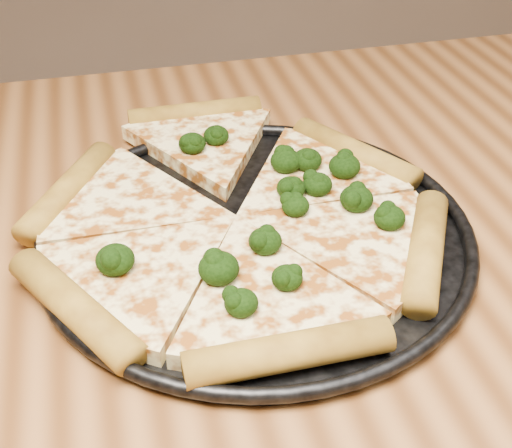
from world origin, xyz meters
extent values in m
cube|color=brown|center=(0.00, 0.00, 0.73)|extent=(1.20, 0.90, 0.04)
cube|color=brown|center=(0.54, 0.39, 0.35)|extent=(0.06, 0.06, 0.71)
cylinder|color=black|center=(0.09, 0.07, 0.75)|extent=(0.35, 0.35, 0.01)
torus|color=black|center=(0.09, 0.07, 0.76)|extent=(0.36, 0.36, 0.01)
cylinder|color=#AD822B|center=(0.21, 0.16, 0.77)|extent=(0.09, 0.14, 0.03)
cylinder|color=#AD822B|center=(0.07, 0.28, 0.77)|extent=(0.14, 0.03, 0.03)
cylinder|color=#AD822B|center=(-0.06, 0.16, 0.77)|extent=(0.09, 0.14, 0.03)
cylinder|color=#AD822B|center=(-0.06, 0.00, 0.77)|extent=(0.09, 0.14, 0.03)
cylinder|color=#AD822B|center=(0.07, -0.08, 0.77)|extent=(0.14, 0.03, 0.03)
cylinder|color=#AD822B|center=(0.21, 0.00, 0.77)|extent=(0.09, 0.14, 0.03)
ellipsoid|color=black|center=(-0.03, 0.03, 0.78)|extent=(0.03, 0.03, 0.02)
ellipsoid|color=black|center=(0.15, 0.14, 0.78)|extent=(0.03, 0.03, 0.02)
ellipsoid|color=black|center=(0.13, 0.14, 0.78)|extent=(0.03, 0.03, 0.02)
ellipsoid|color=black|center=(0.09, -0.02, 0.78)|extent=(0.02, 0.02, 0.02)
ellipsoid|color=black|center=(0.08, 0.21, 0.78)|extent=(0.03, 0.03, 0.02)
ellipsoid|color=black|center=(0.17, 0.07, 0.78)|extent=(0.03, 0.03, 0.02)
ellipsoid|color=black|center=(0.05, -0.04, 0.78)|extent=(0.02, 0.02, 0.02)
ellipsoid|color=black|center=(0.08, 0.03, 0.78)|extent=(0.03, 0.03, 0.02)
ellipsoid|color=black|center=(0.04, 0.00, 0.78)|extent=(0.03, 0.03, 0.02)
ellipsoid|color=black|center=(0.13, 0.10, 0.78)|extent=(0.03, 0.03, 0.02)
ellipsoid|color=black|center=(0.05, 0.19, 0.78)|extent=(0.03, 0.03, 0.02)
ellipsoid|color=black|center=(0.12, 0.07, 0.78)|extent=(0.02, 0.02, 0.02)
ellipsoid|color=black|center=(0.15, 0.10, 0.78)|extent=(0.03, 0.03, 0.02)
ellipsoid|color=black|center=(0.18, 0.12, 0.78)|extent=(0.03, 0.03, 0.02)
ellipsoid|color=black|center=(0.19, 0.03, 0.78)|extent=(0.03, 0.03, 0.02)
camera|label=1|loc=(-0.02, -0.38, 1.10)|focal=47.75mm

